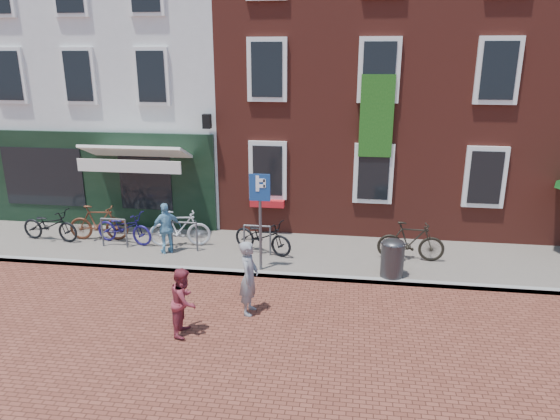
# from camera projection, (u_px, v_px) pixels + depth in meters

# --- Properties ---
(ground) EXTENTS (80.00, 80.00, 0.00)m
(ground) POSITION_uv_depth(u_px,v_px,m) (228.00, 275.00, 12.44)
(ground) COLOR brown
(sidewalk) EXTENTS (24.00, 3.00, 0.10)m
(sidewalk) POSITION_uv_depth(u_px,v_px,m) (278.00, 253.00, 13.71)
(sidewalk) COLOR slate
(sidewalk) RESTS_ON ground
(building_stucco) EXTENTS (8.00, 8.00, 9.00)m
(building_stucco) POSITION_uv_depth(u_px,v_px,m) (137.00, 75.00, 18.43)
(building_stucco) COLOR silver
(building_stucco) RESTS_ON ground
(building_brick_mid) EXTENTS (6.00, 8.00, 10.00)m
(building_brick_mid) POSITION_uv_depth(u_px,v_px,m) (330.00, 61.00, 17.32)
(building_brick_mid) COLOR maroon
(building_brick_mid) RESTS_ON ground
(building_brick_right) EXTENTS (6.00, 8.00, 10.00)m
(building_brick_right) POSITION_uv_depth(u_px,v_px,m) (514.00, 61.00, 16.51)
(building_brick_right) COLOR maroon
(building_brick_right) RESTS_ON ground
(litter_bin) EXTENTS (0.55, 0.55, 1.01)m
(litter_bin) POSITION_uv_depth(u_px,v_px,m) (393.00, 256.00, 12.01)
(litter_bin) COLOR #373639
(litter_bin) RESTS_ON sidewalk
(parking_sign) EXTENTS (0.50, 0.08, 2.43)m
(parking_sign) POSITION_uv_depth(u_px,v_px,m) (260.00, 205.00, 12.04)
(parking_sign) COLOR #4C4C4F
(parking_sign) RESTS_ON sidewalk
(woman) EXTENTS (0.41, 0.60, 1.59)m
(woman) POSITION_uv_depth(u_px,v_px,m) (249.00, 278.00, 10.42)
(woman) COLOR gray
(woman) RESTS_ON ground
(boy) EXTENTS (0.53, 0.67, 1.35)m
(boy) POSITION_uv_depth(u_px,v_px,m) (184.00, 301.00, 9.68)
(boy) COLOR maroon
(boy) RESTS_ON ground
(cafe_person) EXTENTS (0.84, 0.77, 1.38)m
(cafe_person) POSITION_uv_depth(u_px,v_px,m) (166.00, 228.00, 13.42)
(cafe_person) COLOR #68A6C6
(cafe_person) RESTS_ON sidewalk
(bicycle_0) EXTENTS (1.81, 0.80, 0.92)m
(bicycle_0) POSITION_uv_depth(u_px,v_px,m) (50.00, 225.00, 14.39)
(bicycle_0) COLOR black
(bicycle_0) RESTS_ON sidewalk
(bicycle_1) EXTENTS (1.74, 0.65, 1.02)m
(bicycle_1) POSITION_uv_depth(u_px,v_px,m) (99.00, 223.00, 14.41)
(bicycle_1) COLOR #542918
(bicycle_1) RESTS_ON sidewalk
(bicycle_2) EXTENTS (1.83, 0.93, 0.92)m
(bicycle_2) POSITION_uv_depth(u_px,v_px,m) (124.00, 227.00, 14.17)
(bicycle_2) COLOR #1B1356
(bicycle_2) RESTS_ON sidewalk
(bicycle_3) EXTENTS (1.76, 0.80, 1.02)m
(bicycle_3) POSITION_uv_depth(u_px,v_px,m) (180.00, 228.00, 13.94)
(bicycle_3) COLOR #BABABD
(bicycle_3) RESTS_ON sidewalk
(bicycle_4) EXTENTS (1.85, 1.24, 0.92)m
(bicycle_4) POSITION_uv_depth(u_px,v_px,m) (263.00, 236.00, 13.50)
(bicycle_4) COLOR black
(bicycle_4) RESTS_ON sidewalk
(bicycle_5) EXTENTS (1.72, 0.57, 1.02)m
(bicycle_5) POSITION_uv_depth(u_px,v_px,m) (411.00, 241.00, 12.99)
(bicycle_5) COLOR black
(bicycle_5) RESTS_ON sidewalk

